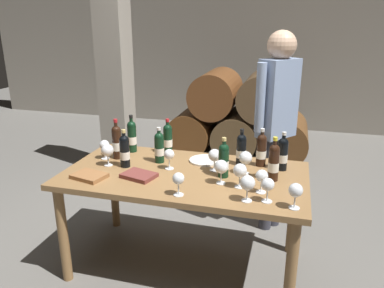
{
  "coord_description": "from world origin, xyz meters",
  "views": [
    {
      "loc": [
        0.7,
        -2.34,
        1.79
      ],
      "look_at": [
        0.0,
        0.2,
        0.91
      ],
      "focal_mm": 34.99,
      "sensor_mm": 36.0,
      "label": 1
    }
  ],
  "objects_px": {
    "wine_glass_8": "(221,167)",
    "wine_glass_5": "(246,158)",
    "wine_bottle_5": "(159,147)",
    "leather_ledger": "(139,175)",
    "wine_bottle_1": "(168,139)",
    "wine_glass_6": "(169,155)",
    "wine_glass_2": "(240,171)",
    "wine_glass_11": "(214,156)",
    "serving_plate": "(205,160)",
    "wine_glass_1": "(178,179)",
    "wine_bottle_3": "(117,142)",
    "wine_glass_9": "(268,185)",
    "wine_glass_10": "(107,151)",
    "sommelier_presenting": "(277,114)",
    "wine_bottle_2": "(125,151)",
    "tasting_notebook": "(89,176)",
    "wine_bottle_0": "(241,149)",
    "wine_bottle_4": "(261,150)",
    "wine_glass_3": "(296,191)",
    "wine_bottle_8": "(132,136)",
    "wine_glass_7": "(248,183)",
    "wine_bottle_9": "(274,162)",
    "wine_bottle_7": "(283,154)",
    "wine_glass_0": "(104,146)",
    "wine_bottle_6": "(224,160)",
    "dining_table": "(185,185)"
  },
  "relations": [
    {
      "from": "serving_plate",
      "to": "wine_glass_1",
      "type": "bearing_deg",
      "value": -92.01
    },
    {
      "from": "dining_table",
      "to": "wine_bottle_7",
      "type": "distance_m",
      "value": 0.73
    },
    {
      "from": "wine_bottle_8",
      "to": "tasting_notebook",
      "type": "xyz_separation_m",
      "value": [
        -0.06,
        -0.58,
        -0.12
      ]
    },
    {
      "from": "wine_bottle_0",
      "to": "wine_bottle_1",
      "type": "bearing_deg",
      "value": 171.43
    },
    {
      "from": "wine_bottle_1",
      "to": "wine_glass_6",
      "type": "distance_m",
      "value": 0.33
    },
    {
      "from": "wine_bottle_9",
      "to": "wine_glass_8",
      "type": "relative_size",
      "value": 1.85
    },
    {
      "from": "wine_glass_1",
      "to": "leather_ledger",
      "type": "height_order",
      "value": "wine_glass_1"
    },
    {
      "from": "wine_bottle_2",
      "to": "leather_ledger",
      "type": "xyz_separation_m",
      "value": [
        0.18,
        -0.16,
        -0.11
      ]
    },
    {
      "from": "wine_glass_3",
      "to": "wine_glass_9",
      "type": "bearing_deg",
      "value": 164.83
    },
    {
      "from": "wine_bottle_2",
      "to": "wine_glass_11",
      "type": "height_order",
      "value": "wine_bottle_2"
    },
    {
      "from": "wine_glass_8",
      "to": "sommelier_presenting",
      "type": "height_order",
      "value": "sommelier_presenting"
    },
    {
      "from": "wine_bottle_5",
      "to": "tasting_notebook",
      "type": "relative_size",
      "value": 1.24
    },
    {
      "from": "wine_glass_8",
      "to": "wine_glass_11",
      "type": "distance_m",
      "value": 0.22
    },
    {
      "from": "wine_glass_6",
      "to": "serving_plate",
      "type": "bearing_deg",
      "value": 45.56
    },
    {
      "from": "wine_glass_2",
      "to": "wine_bottle_8",
      "type": "bearing_deg",
      "value": 154.16
    },
    {
      "from": "wine_bottle_4",
      "to": "wine_glass_2",
      "type": "bearing_deg",
      "value": -102.73
    },
    {
      "from": "wine_bottle_2",
      "to": "serving_plate",
      "type": "bearing_deg",
      "value": 25.5
    },
    {
      "from": "wine_bottle_8",
      "to": "wine_glass_7",
      "type": "xyz_separation_m",
      "value": [
        1.02,
        -0.64,
        -0.02
      ]
    },
    {
      "from": "wine_bottle_1",
      "to": "sommelier_presenting",
      "type": "relative_size",
      "value": 0.17
    },
    {
      "from": "wine_glass_6",
      "to": "leather_ledger",
      "type": "distance_m",
      "value": 0.27
    },
    {
      "from": "wine_glass_3",
      "to": "wine_glass_6",
      "type": "height_order",
      "value": "wine_glass_3"
    },
    {
      "from": "wine_bottle_8",
      "to": "serving_plate",
      "type": "relative_size",
      "value": 1.28
    },
    {
      "from": "wine_bottle_7",
      "to": "leather_ledger",
      "type": "height_order",
      "value": "wine_bottle_7"
    },
    {
      "from": "tasting_notebook",
      "to": "wine_glass_1",
      "type": "bearing_deg",
      "value": 5.4
    },
    {
      "from": "wine_bottle_4",
      "to": "tasting_notebook",
      "type": "height_order",
      "value": "wine_bottle_4"
    },
    {
      "from": "wine_glass_3",
      "to": "wine_glass_11",
      "type": "distance_m",
      "value": 0.71
    },
    {
      "from": "wine_bottle_3",
      "to": "wine_glass_9",
      "type": "bearing_deg",
      "value": -20.44
    },
    {
      "from": "wine_bottle_3",
      "to": "wine_glass_1",
      "type": "bearing_deg",
      "value": -37.29
    },
    {
      "from": "wine_glass_8",
      "to": "wine_glass_5",
      "type": "bearing_deg",
      "value": 57.91
    },
    {
      "from": "wine_glass_10",
      "to": "leather_ledger",
      "type": "height_order",
      "value": "wine_glass_10"
    },
    {
      "from": "wine_bottle_7",
      "to": "wine_bottle_9",
      "type": "height_order",
      "value": "wine_bottle_9"
    },
    {
      "from": "wine_glass_10",
      "to": "wine_bottle_5",
      "type": "bearing_deg",
      "value": 25.94
    },
    {
      "from": "wine_bottle_7",
      "to": "leather_ledger",
      "type": "relative_size",
      "value": 1.28
    },
    {
      "from": "wine_bottle_1",
      "to": "wine_glass_5",
      "type": "relative_size",
      "value": 1.75
    },
    {
      "from": "wine_glass_2",
      "to": "wine_glass_11",
      "type": "relative_size",
      "value": 1.0
    },
    {
      "from": "wine_glass_5",
      "to": "wine_bottle_9",
      "type": "bearing_deg",
      "value": -16.61
    },
    {
      "from": "wine_bottle_3",
      "to": "wine_glass_11",
      "type": "relative_size",
      "value": 1.94
    },
    {
      "from": "wine_bottle_1",
      "to": "wine_glass_11",
      "type": "xyz_separation_m",
      "value": [
        0.44,
        -0.26,
        -0.01
      ]
    },
    {
      "from": "wine_glass_0",
      "to": "wine_glass_8",
      "type": "height_order",
      "value": "wine_glass_8"
    },
    {
      "from": "wine_bottle_0",
      "to": "leather_ledger",
      "type": "height_order",
      "value": "wine_bottle_0"
    },
    {
      "from": "wine_bottle_0",
      "to": "wine_bottle_6",
      "type": "relative_size",
      "value": 0.99
    },
    {
      "from": "wine_bottle_3",
      "to": "tasting_notebook",
      "type": "xyz_separation_m",
      "value": [
        -0.02,
        -0.4,
        -0.12
      ]
    },
    {
      "from": "wine_bottle_5",
      "to": "leather_ledger",
      "type": "xyz_separation_m",
      "value": [
        -0.04,
        -0.31,
        -0.11
      ]
    },
    {
      "from": "wine_bottle_0",
      "to": "tasting_notebook",
      "type": "relative_size",
      "value": 1.26
    },
    {
      "from": "wine_bottle_9",
      "to": "wine_glass_5",
      "type": "relative_size",
      "value": 1.84
    },
    {
      "from": "wine_glass_2",
      "to": "wine_glass_3",
      "type": "relative_size",
      "value": 1.04
    },
    {
      "from": "wine_bottle_9",
      "to": "leather_ledger",
      "type": "bearing_deg",
      "value": -167.32
    },
    {
      "from": "wine_bottle_2",
      "to": "wine_glass_2",
      "type": "distance_m",
      "value": 0.87
    },
    {
      "from": "wine_bottle_3",
      "to": "wine_glass_0",
      "type": "xyz_separation_m",
      "value": [
        -0.09,
        -0.04,
        -0.03
      ]
    },
    {
      "from": "wine_bottle_0",
      "to": "wine_glass_5",
      "type": "xyz_separation_m",
      "value": [
        0.05,
        -0.16,
        -0.01
      ]
    }
  ]
}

